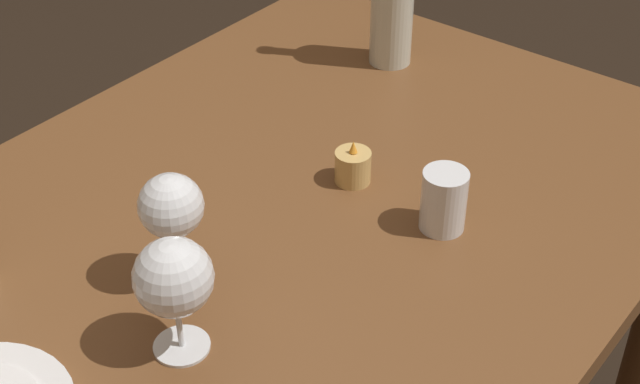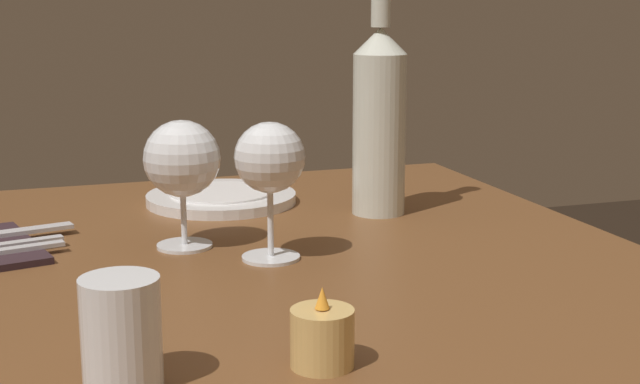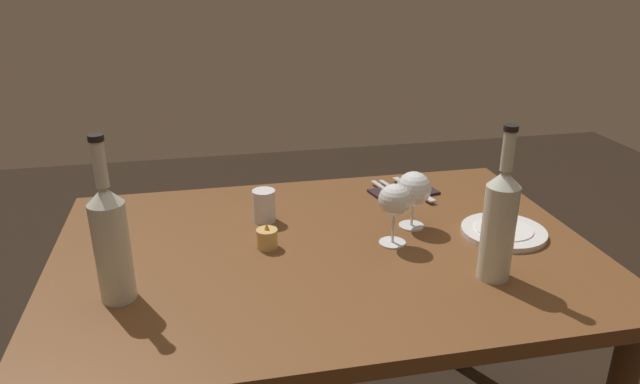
# 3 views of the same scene
# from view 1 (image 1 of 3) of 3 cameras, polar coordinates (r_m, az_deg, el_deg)

# --- Properties ---
(dining_table) EXTENTS (1.30, 0.90, 0.74)m
(dining_table) POSITION_cam_1_polar(r_m,az_deg,el_deg) (1.31, -2.60, -4.84)
(dining_table) COLOR brown
(dining_table) RESTS_ON ground
(wine_glass_left) EXTENTS (0.09, 0.09, 0.15)m
(wine_glass_left) POSITION_cam_1_polar(r_m,az_deg,el_deg) (1.02, -9.00, -5.31)
(wine_glass_left) COLOR white
(wine_glass_left) RESTS_ON dining_table
(wine_glass_right) EXTENTS (0.08, 0.08, 0.16)m
(wine_glass_right) POSITION_cam_1_polar(r_m,az_deg,el_deg) (1.10, -9.14, -1.03)
(wine_glass_right) COLOR white
(wine_glass_right) RESTS_ON dining_table
(water_tumbler) EXTENTS (0.06, 0.06, 0.09)m
(water_tumbler) POSITION_cam_1_polar(r_m,az_deg,el_deg) (1.23, 7.61, -0.69)
(water_tumbler) COLOR white
(water_tumbler) RESTS_ON dining_table
(votive_candle) EXTENTS (0.05, 0.05, 0.07)m
(votive_candle) POSITION_cam_1_polar(r_m,az_deg,el_deg) (1.31, 2.03, 1.52)
(votive_candle) COLOR #DBB266
(votive_candle) RESTS_ON dining_table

